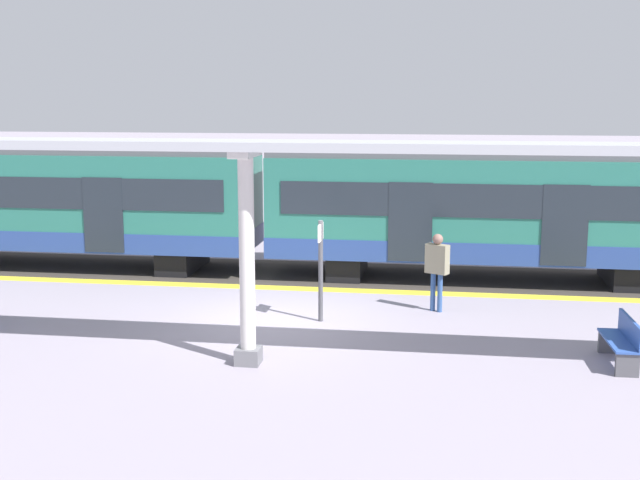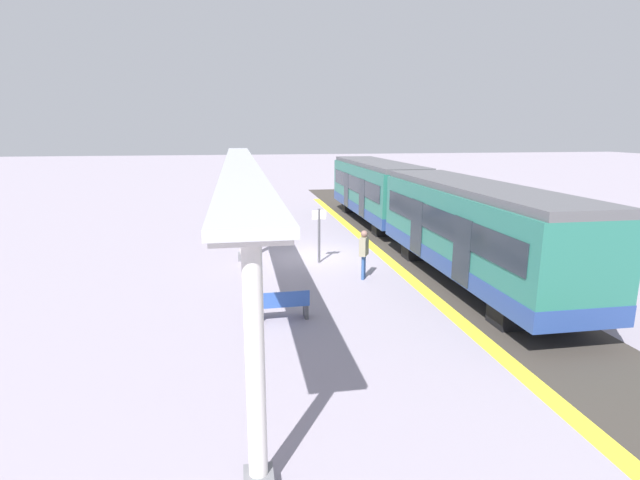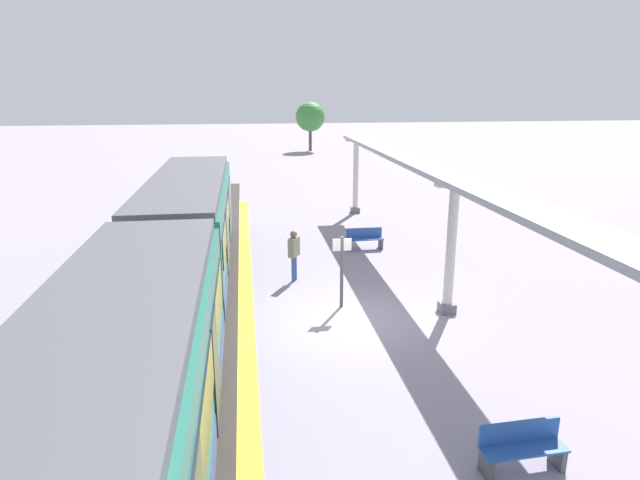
% 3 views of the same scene
% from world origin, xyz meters
% --- Properties ---
extents(ground_plane, '(176.00, 176.00, 0.00)m').
position_xyz_m(ground_plane, '(0.00, 0.00, 0.00)').
color(ground_plane, gray).
extents(tactile_edge_strip, '(0.47, 34.62, 0.01)m').
position_xyz_m(tactile_edge_strip, '(-3.04, 0.00, 0.00)').
color(tactile_edge_strip, yellow).
rests_on(tactile_edge_strip, ground).
extents(trackbed, '(3.20, 46.62, 0.01)m').
position_xyz_m(trackbed, '(-4.87, 0.00, 0.00)').
color(trackbed, '#38332D').
rests_on(trackbed, ground).
extents(train_near_carriage, '(2.65, 11.27, 3.48)m').
position_xyz_m(train_near_carriage, '(-4.87, -7.29, 1.83)').
color(train_near_carriage, '#256B5C').
rests_on(train_near_carriage, ground).
extents(train_far_carriage, '(2.65, 11.27, 3.48)m').
position_xyz_m(train_far_carriage, '(-4.87, 4.56, 1.83)').
color(train_far_carriage, '#256B5C').
rests_on(train_far_carriage, ground).
extents(canopy_pillar_nearest, '(1.10, 0.44, 3.88)m').
position_xyz_m(canopy_pillar_nearest, '(2.82, -13.35, 1.96)').
color(canopy_pillar_nearest, slate).
rests_on(canopy_pillar_nearest, ground).
extents(canopy_pillar_second, '(1.10, 0.44, 3.88)m').
position_xyz_m(canopy_pillar_second, '(2.82, 0.04, 1.96)').
color(canopy_pillar_second, slate).
rests_on(canopy_pillar_second, ground).
extents(canopy_pillar_third, '(1.10, 0.44, 3.88)m').
position_xyz_m(canopy_pillar_third, '(2.82, 13.30, 1.96)').
color(canopy_pillar_third, slate).
rests_on(canopy_pillar_third, ground).
extents(canopy_beam, '(1.20, 27.45, 0.16)m').
position_xyz_m(canopy_beam, '(2.82, -0.02, 3.96)').
color(canopy_beam, '#A8AAB2').
rests_on(canopy_beam, canopy_pillar_nearest).
extents(bench_near_end, '(1.51, 0.49, 0.86)m').
position_xyz_m(bench_near_end, '(1.85, 6.74, 0.44)').
color(bench_near_end, '#2F52A4').
rests_on(bench_near_end, ground).
extents(bench_mid_platform, '(1.52, 0.51, 0.86)m').
position_xyz_m(bench_mid_platform, '(1.60, -6.58, 0.44)').
color(bench_mid_platform, '#244FA0').
rests_on(bench_mid_platform, ground).
extents(trash_bin, '(0.48, 0.48, 0.88)m').
position_xyz_m(trash_bin, '(1.72, -14.56, 0.44)').
color(trash_bin, '#3F414C').
rests_on(trash_bin, ground).
extents(platform_info_sign, '(0.56, 0.10, 2.20)m').
position_xyz_m(platform_info_sign, '(-0.17, 0.92, 1.33)').
color(platform_info_sign, '#4C4C51').
rests_on(platform_info_sign, ground).
extents(passenger_waiting_near_edge, '(0.45, 0.56, 1.77)m').
position_xyz_m(passenger_waiting_near_edge, '(-1.37, 3.38, 1.11)').
color(passenger_waiting_near_edge, '#2F518A').
rests_on(passenger_waiting_near_edge, ground).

